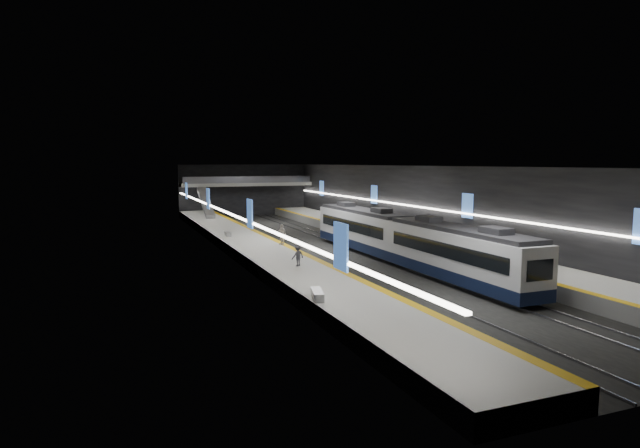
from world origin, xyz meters
name	(u,v)px	position (x,y,z in m)	size (l,w,h in m)	color
ground	(330,249)	(0.00, 0.00, 0.00)	(70.00, 70.00, 0.00)	black
ceiling	(330,166)	(0.00, 0.00, 8.00)	(20.00, 70.00, 0.04)	beige
wall_left	(227,211)	(-10.00, 0.00, 4.00)	(0.04, 70.00, 8.00)	black
wall_right	(419,205)	(10.00, 0.00, 4.00)	(0.04, 70.00, 8.00)	black
wall_back	(244,190)	(0.00, 35.00, 4.00)	(20.00, 0.04, 8.00)	black
platform_left	(255,248)	(-7.50, 0.00, 0.50)	(5.00, 70.00, 1.00)	slate
tile_surface_left	(255,243)	(-7.50, 0.00, 1.01)	(5.00, 70.00, 0.02)	#B3B3AE
tactile_strip_left	(278,241)	(-5.30, 0.00, 1.02)	(0.60, 70.00, 0.02)	#E5AB0C
platform_right	(398,240)	(7.50, 0.00, 0.50)	(5.00, 70.00, 1.00)	slate
tile_surface_right	(398,235)	(7.50, 0.00, 1.01)	(5.00, 70.00, 0.02)	#B3B3AE
tactile_strip_right	(379,236)	(5.30, 0.00, 1.02)	(0.60, 70.00, 0.02)	#E5AB0C
rails	(330,248)	(0.00, 0.00, 0.06)	(6.52, 70.00, 0.12)	gray
train	(403,238)	(2.50, -9.48, 2.20)	(2.69, 30.05, 3.60)	#0E1835
ad_posters	(326,202)	(0.00, 1.00, 4.50)	(19.94, 53.50, 2.20)	#467AD2
cove_light_left	(229,213)	(-9.80, 0.00, 3.80)	(0.25, 68.60, 0.12)	white
cove_light_right	(418,207)	(9.80, 0.00, 3.80)	(0.25, 68.60, 0.12)	white
mezzanine_bridge	(247,184)	(0.00, 32.93, 5.04)	(20.00, 3.00, 1.50)	gray
escalator	(206,202)	(-7.50, 26.00, 2.90)	(1.20, 8.00, 0.60)	#99999E
bench_left_near	(317,295)	(-9.50, -20.94, 1.24)	(0.53, 1.92, 0.47)	#99999E
bench_left_far	(228,234)	(-8.85, 5.41, 1.21)	(0.49, 1.75, 0.43)	#99999E
bench_right_near	(440,237)	(9.50, -4.61, 1.24)	(0.55, 1.98, 0.48)	#99999E
bench_right_far	(370,222)	(9.50, 10.12, 1.21)	(0.47, 1.69, 0.41)	#99999E
passenger_right_a	(403,228)	(7.00, -1.78, 1.91)	(0.67, 0.44, 1.83)	#B54356
passenger_right_b	(441,237)	(6.71, -8.80, 1.96)	(0.94, 0.73, 1.93)	#466398
passenger_left_a	(282,235)	(-5.50, -1.98, 1.92)	(1.08, 0.45, 1.84)	silver
passenger_left_b	(298,256)	(-7.49, -11.95, 1.78)	(1.01, 0.58, 1.56)	#393940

